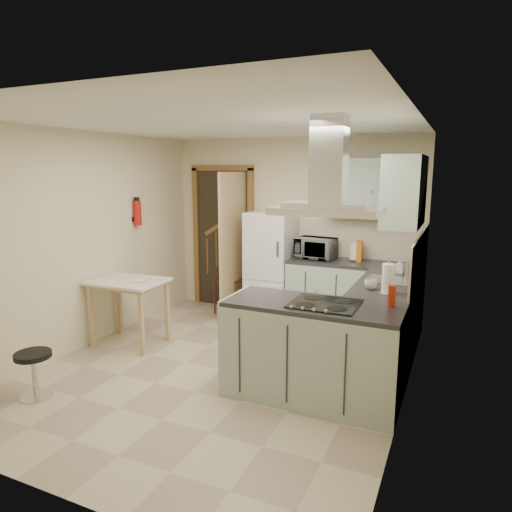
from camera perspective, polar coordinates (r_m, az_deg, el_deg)
The scene contains 28 objects.
floor at distance 4.93m, azimuth -4.17°, elevation -13.99°, with size 4.20×4.20×0.00m, color #B9AF90.
ceiling at distance 4.51m, azimuth -4.61°, elevation 16.29°, with size 4.20×4.20×0.00m, color silver.
back_wall at distance 6.46m, azimuth 4.59°, elevation 3.46°, with size 3.60×3.60×0.00m, color beige.
left_wall at distance 5.64m, azimuth -20.67°, elevation 1.76°, with size 4.20×4.20×0.00m, color beige.
right_wall at distance 4.03m, azimuth 18.72°, elevation -1.44°, with size 4.20×4.20×0.00m, color beige.
doorway at distance 6.90m, azimuth -4.15°, elevation 2.26°, with size 1.10×0.12×2.10m, color brown.
fridge at distance 6.33m, azimuth 1.90°, elevation -1.24°, with size 0.60×0.60×1.50m, color white.
counter_back at distance 6.14m, azimuth 9.35°, elevation -4.64°, with size 1.08×0.60×0.90m, color #9EB2A0.
counter_right at distance 5.35m, azimuth 16.23°, elevation -7.25°, with size 0.60×1.95×0.90m, color #9EB2A0.
splashback at distance 6.21m, azimuth 12.91°, elevation 2.00°, with size 1.68×0.02×0.50m, color beige.
wall_cabinet_back at distance 5.98m, azimuth 12.78°, elevation 8.44°, with size 0.85×0.35×0.70m, color #9EB2A0.
wall_cabinet_right at distance 4.82m, azimuth 18.10°, elevation 7.70°, with size 0.35×0.90×0.70m, color #9EB2A0.
peninsula at distance 4.24m, azimuth 7.10°, elevation -11.69°, with size 1.55×0.65×0.90m, color #9EB2A0.
hob at distance 4.06m, azimuth 8.60°, elevation -5.91°, with size 0.58×0.50×0.01m, color black.
extractor_hood at distance 3.91m, azimuth 8.93°, elevation 5.61°, with size 0.90×0.55×0.10m, color silver.
sink at distance 5.06m, azimuth 16.21°, elevation -2.91°, with size 0.45×0.40×0.01m, color silver.
fire_extinguisher at distance 6.23m, azimuth -14.59°, elevation 5.21°, with size 0.10×0.10×0.32m, color #B2140F.
drop_leaf_table at distance 5.68m, azimuth -15.51°, elevation -6.78°, with size 0.84×0.63×0.78m, color #D3AE82.
bentwood_chair at distance 6.69m, azimuth -3.26°, elevation -2.96°, with size 0.43×0.43×0.97m, color #4B2519.
stool at distance 4.76m, azimuth -25.94°, elevation -13.20°, with size 0.32×0.32×0.44m, color black.
microwave at distance 6.10m, azimuth 7.48°, elevation 0.98°, with size 0.50×0.34×0.28m, color black.
kettle at distance 6.04m, azimuth 12.34°, elevation 0.50°, with size 0.16×0.16×0.23m, color white.
cereal_box at distance 6.03m, azimuth 12.81°, elevation 0.61°, with size 0.07×0.17×0.26m, color orange.
soap_bottle at distance 5.44m, azimuth 17.57°, elevation -1.17°, with size 0.08×0.08×0.17m, color silver.
paper_towel at distance 4.50m, azimuth 16.19°, elevation -2.70°, with size 0.12×0.12×0.30m, color white.
cup at distance 4.64m, azimuth 14.15°, elevation -3.47°, with size 0.12×0.12×0.10m, color silver.
red_bottle at distance 4.10m, azimuth 16.63°, elevation -4.81°, with size 0.07×0.07×0.19m, color red.
book at distance 5.53m, azimuth -15.10°, elevation -2.46°, with size 0.17×0.23×0.10m, color #A1354C.
Camera 1 is at (2.16, -3.93, 2.06)m, focal length 32.00 mm.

